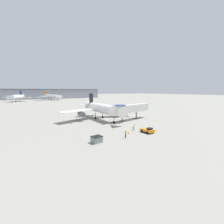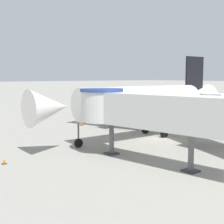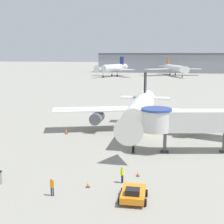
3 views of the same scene
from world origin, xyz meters
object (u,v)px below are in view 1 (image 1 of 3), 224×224
Objects in this scene: main_airplane at (101,109)px; pushback_tug_orange at (148,130)px; traffic_cone_port_wing at (71,122)px; background_jet_navy_tail at (17,97)px; background_jet_orange_tail at (51,96)px; jet_bridge at (130,108)px; traffic_cone_near_nose at (133,127)px; service_container_gray at (97,139)px; traffic_cone_apron_front at (128,132)px; ground_crew_marshaller at (126,134)px; ground_crew_wing_walker at (134,127)px.

main_airplane reaches higher than pushback_tug_orange.
background_jet_navy_tail reaches higher than traffic_cone_port_wing.
main_airplane is 138.47m from background_jet_orange_tail.
jet_bridge is 29.64× the size of traffic_cone_near_nose.
background_jet_orange_tail is (20.39, 139.56, 4.10)m from traffic_cone_port_wing.
pushback_tug_orange is 161.69m from background_jet_orange_tail.
traffic_cone_apron_front is at bearing 9.02° from service_container_gray.
main_airplane reaches higher than traffic_cone_apron_front.
background_jet_navy_tail reaches higher than jet_bridge.
traffic_cone_port_wing is (1.15, 21.46, -0.30)m from service_container_gray.
traffic_cone_port_wing is 141.10m from background_jet_orange_tail.
traffic_cone_port_wing is 23.13m from ground_crew_marshaller.
pushback_tug_orange is 1.93× the size of ground_crew_marshaller.
background_jet_orange_tail is (11.57, 159.44, 4.21)m from traffic_cone_apron_front.
jet_bridge is at bearing 35.05° from service_container_gray.
jet_bridge is 17.54m from pushback_tug_orange.
background_jet_orange_tail reaches higher than main_airplane.
pushback_tug_orange is 5.89× the size of traffic_cone_near_nose.
main_airplane reaches higher than jet_bridge.
ground_crew_marshaller is 0.05× the size of background_jet_orange_tail.
background_jet_navy_tail reaches higher than traffic_cone_apron_front.
ground_crew_wing_walker reaches higher than traffic_cone_apron_front.
traffic_cone_near_nose is 0.02× the size of background_jet_orange_tail.
background_jet_navy_tail is (-26.36, 125.75, 0.72)m from main_airplane.
ground_crew_marshaller reaches higher than traffic_cone_apron_front.
ground_crew_wing_walker is (13.24, 3.26, 0.34)m from service_container_gray.
traffic_cone_port_wing is 21.87m from ground_crew_wing_walker.
ground_crew_marshaller is (-7.56, -6.23, 0.77)m from traffic_cone_near_nose.
ground_crew_marshaller reaches higher than service_container_gray.
service_container_gray reaches higher than traffic_cone_apron_front.
pushback_tug_orange is 0.09× the size of background_jet_orange_tail.
jet_bridge is 0.47× the size of background_jet_orange_tail.
ground_crew_marshaller is (-14.56, -16.09, -3.37)m from jet_bridge.
background_jet_orange_tail reaches higher than pushback_tug_orange.
jet_bridge is 15.02m from ground_crew_wing_walker.
background_jet_navy_tail is (-34.63, 133.33, 0.47)m from jet_bridge.
background_jet_orange_tail is at bearing 87.34° from main_airplane.
background_jet_navy_tail is at bearing 93.49° from ground_crew_marshaller.
main_airplane is 0.84× the size of background_jet_orange_tail.
main_airplane is at bearing -53.18° from background_jet_navy_tail.
main_airplane is 37.63× the size of traffic_cone_port_wing.
main_airplane is 8.98× the size of pushback_tug_orange.
traffic_cone_port_wing is (-13.65, 21.94, -0.26)m from pushback_tug_orange.
main_airplane is 1.78× the size of jet_bridge.
ground_crew_wing_walker reaches higher than traffic_cone_near_nose.
traffic_cone_port_wing is 1.34× the size of traffic_cone_apron_front.
traffic_cone_near_nose is 6.03m from traffic_cone_apron_front.
background_jet_orange_tail is at bearing 44.88° from background_jet_navy_tail.
jet_bridge reaches higher than ground_crew_marshaller.
ground_crew_marshaller is 0.07× the size of background_jet_navy_tail.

